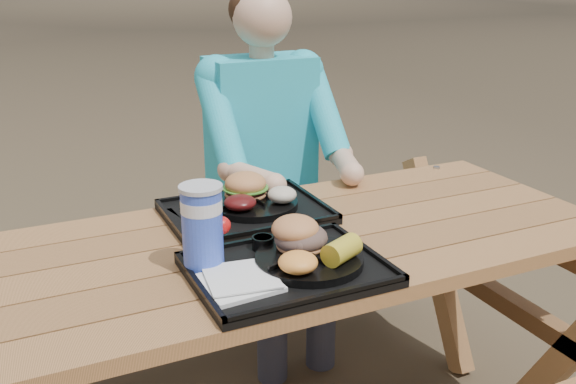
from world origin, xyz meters
name	(u,v)px	position (x,y,z in m)	size (l,w,h in m)	color
picnic_table	(288,356)	(0.00, 0.00, 0.38)	(1.80, 1.49, 0.75)	#999999
tray_near	(287,271)	(-0.10, -0.20, 0.76)	(0.45, 0.35, 0.02)	black
tray_far	(246,213)	(-0.05, 0.19, 0.76)	(0.45, 0.35, 0.02)	black
plate_near	(309,260)	(-0.04, -0.20, 0.78)	(0.26, 0.26, 0.02)	black
plate_far	(254,204)	(-0.02, 0.20, 0.78)	(0.26, 0.26, 0.02)	black
napkin_stack	(239,281)	(-0.23, -0.23, 0.78)	(0.16, 0.16, 0.02)	white
soda_cup	(202,229)	(-0.27, -0.11, 0.87)	(0.10, 0.10, 0.19)	blue
condiment_bbq	(263,243)	(-0.11, -0.08, 0.79)	(0.05, 0.05, 0.03)	black
condiment_mustard	(287,239)	(-0.04, -0.08, 0.78)	(0.05, 0.05, 0.03)	yellow
sandwich	(301,224)	(-0.04, -0.15, 0.85)	(0.12, 0.12, 0.13)	#CF8049
mac_cheese	(298,262)	(-0.10, -0.27, 0.81)	(0.09, 0.09, 0.05)	#FFA643
corn_cob	(342,250)	(0.02, -0.26, 0.82)	(0.09, 0.09, 0.06)	gold
cutlery_far	(184,217)	(-0.23, 0.21, 0.77)	(0.03, 0.17, 0.01)	black
burger	(245,178)	(-0.02, 0.25, 0.85)	(0.13, 0.13, 0.11)	#CD8048
baked_beans	(240,203)	(-0.08, 0.15, 0.81)	(0.09, 0.09, 0.04)	#4E0F10
potato_salad	(282,195)	(0.05, 0.16, 0.81)	(0.08, 0.08, 0.05)	beige
diner	(263,186)	(0.23, 0.71, 0.64)	(0.48, 0.84, 1.28)	teal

